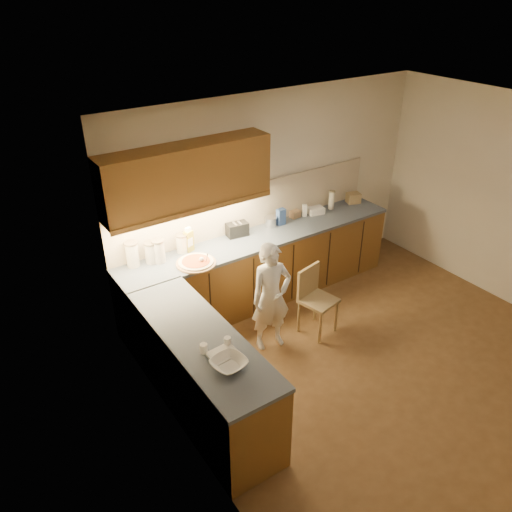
% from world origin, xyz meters
% --- Properties ---
extents(room, '(4.54, 4.50, 2.62)m').
position_xyz_m(room, '(0.00, 0.00, 1.68)').
color(room, brown).
rests_on(room, ground).
extents(l_counter, '(3.77, 2.62, 0.92)m').
position_xyz_m(l_counter, '(-0.92, 1.25, 0.46)').
color(l_counter, brown).
rests_on(l_counter, ground).
extents(backsplash, '(3.75, 0.02, 0.58)m').
position_xyz_m(backsplash, '(-0.38, 1.99, 1.21)').
color(backsplash, beige).
rests_on(backsplash, l_counter).
extents(upper_cabinets, '(1.95, 0.36, 0.73)m').
position_xyz_m(upper_cabinets, '(-1.27, 1.82, 1.85)').
color(upper_cabinets, brown).
rests_on(upper_cabinets, ground).
extents(pizza_on_board, '(0.45, 0.45, 0.18)m').
position_xyz_m(pizza_on_board, '(-1.38, 1.54, 0.94)').
color(pizza_on_board, tan).
rests_on(pizza_on_board, l_counter).
extents(child, '(0.52, 0.38, 1.30)m').
position_xyz_m(child, '(-0.83, 0.86, 0.65)').
color(child, white).
rests_on(child, ground).
extents(wooden_chair, '(0.44, 0.44, 0.83)m').
position_xyz_m(wooden_chair, '(-0.24, 0.80, 0.48)').
color(wooden_chair, tan).
rests_on(wooden_chair, ground).
extents(mixing_bowl, '(0.33, 0.33, 0.07)m').
position_xyz_m(mixing_bowl, '(-1.95, -0.11, 0.96)').
color(mixing_bowl, white).
rests_on(mixing_bowl, l_counter).
extents(canister_a, '(0.15, 0.15, 0.30)m').
position_xyz_m(canister_a, '(-1.98, 1.90, 1.07)').
color(canister_a, white).
rests_on(canister_a, l_counter).
extents(canister_b, '(0.15, 0.15, 0.25)m').
position_xyz_m(canister_b, '(-1.77, 1.86, 1.05)').
color(canister_b, beige).
rests_on(canister_b, l_counter).
extents(canister_c, '(0.15, 0.15, 0.27)m').
position_xyz_m(canister_c, '(-1.70, 1.82, 1.06)').
color(canister_c, silver).
rests_on(canister_c, l_counter).
extents(canister_d, '(0.14, 0.14, 0.23)m').
position_xyz_m(canister_d, '(-1.38, 1.88, 1.04)').
color(canister_d, white).
rests_on(canister_d, l_counter).
extents(oil_jug, '(0.12, 0.10, 0.30)m').
position_xyz_m(oil_jug, '(-1.30, 1.86, 1.06)').
color(oil_jug, '#AC9B22').
rests_on(oil_jug, l_counter).
extents(toaster, '(0.28, 0.18, 0.17)m').
position_xyz_m(toaster, '(-0.62, 1.88, 1.01)').
color(toaster, black).
rests_on(toaster, l_counter).
extents(steel_pot, '(0.17, 0.17, 0.13)m').
position_xyz_m(steel_pot, '(-0.13, 1.86, 0.98)').
color(steel_pot, silver).
rests_on(steel_pot, l_counter).
extents(blue_box, '(0.11, 0.08, 0.22)m').
position_xyz_m(blue_box, '(0.01, 1.83, 1.03)').
color(blue_box, '#2E4B8C').
rests_on(blue_box, l_counter).
extents(card_box_a, '(0.14, 0.11, 0.09)m').
position_xyz_m(card_box_a, '(0.30, 1.90, 0.97)').
color(card_box_a, tan).
rests_on(card_box_a, l_counter).
extents(white_bottle, '(0.07, 0.07, 0.17)m').
position_xyz_m(white_bottle, '(0.42, 1.86, 1.00)').
color(white_bottle, white).
rests_on(white_bottle, l_counter).
extents(flat_pack, '(0.24, 0.19, 0.09)m').
position_xyz_m(flat_pack, '(0.61, 1.84, 0.96)').
color(flat_pack, white).
rests_on(flat_pack, l_counter).
extents(tall_jar, '(0.08, 0.08, 0.26)m').
position_xyz_m(tall_jar, '(0.89, 1.84, 1.05)').
color(tall_jar, white).
rests_on(tall_jar, l_counter).
extents(card_box_b, '(0.21, 0.19, 0.14)m').
position_xyz_m(card_box_b, '(1.29, 1.83, 0.99)').
color(card_box_b, tan).
rests_on(card_box_b, l_counter).
extents(dough_cloth, '(0.26, 0.22, 0.02)m').
position_xyz_m(dough_cloth, '(-1.91, 0.05, 0.93)').
color(dough_cloth, silver).
rests_on(dough_cloth, l_counter).
extents(spice_jar_a, '(0.08, 0.08, 0.09)m').
position_xyz_m(spice_jar_a, '(-2.03, 0.17, 0.96)').
color(spice_jar_a, white).
rests_on(spice_jar_a, l_counter).
extents(spice_jar_b, '(0.08, 0.08, 0.08)m').
position_xyz_m(spice_jar_b, '(-1.81, 0.14, 0.96)').
color(spice_jar_b, white).
rests_on(spice_jar_b, l_counter).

